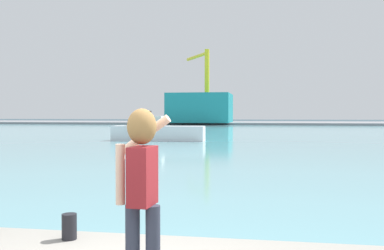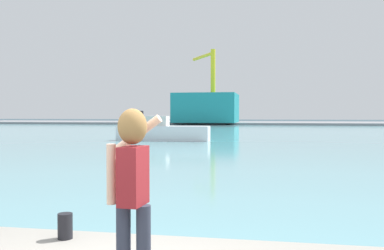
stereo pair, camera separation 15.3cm
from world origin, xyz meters
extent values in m
plane|color=#334751|center=(0.00, 50.00, 0.00)|extent=(220.00, 220.00, 0.00)
cube|color=#6BA8B2|center=(0.00, 52.00, 0.01)|extent=(140.00, 100.00, 0.02)
cube|color=gray|center=(0.00, 92.00, 0.23)|extent=(140.00, 20.00, 0.46)
cylinder|color=#2D3342|center=(0.10, 0.17, 1.10)|extent=(0.14, 0.14, 0.82)
cylinder|color=#2D3342|center=(0.30, 0.17, 1.10)|extent=(0.14, 0.14, 0.82)
cube|color=maroon|center=(0.20, 0.17, 1.79)|extent=(0.23, 0.36, 0.56)
sphere|color=#E0B293|center=(0.20, 0.17, 2.25)|extent=(0.22, 0.22, 0.22)
ellipsoid|color=olive|center=(0.20, 0.15, 2.26)|extent=(0.28, 0.26, 0.34)
cylinder|color=#E0B293|center=(-0.02, 0.17, 1.80)|extent=(0.09, 0.09, 0.58)
cylinder|color=#E0B293|center=(0.17, 0.39, 2.17)|extent=(0.53, 0.13, 0.40)
cube|color=black|center=(0.18, 0.51, 2.34)|extent=(0.02, 0.07, 0.14)
cylinder|color=black|center=(-1.23, 1.61, 0.86)|extent=(0.20, 0.20, 0.34)
cube|color=white|center=(-7.59, 31.99, 0.66)|extent=(7.98, 1.91, 1.27)
cube|color=silver|center=(-8.58, 31.98, 1.72)|extent=(2.80, 1.39, 0.85)
cube|color=teal|center=(-11.86, 86.23, 3.49)|extent=(12.88, 12.79, 6.07)
cylinder|color=yellow|center=(-10.50, 86.28, 8.20)|extent=(1.00, 1.00, 15.48)
cylinder|color=yellow|center=(-13.44, 91.31, 15.14)|extent=(6.49, 10.41, 0.70)
camera|label=1|loc=(1.33, -3.73, 2.38)|focal=39.95mm
camera|label=2|loc=(1.48, -3.71, 2.38)|focal=39.95mm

